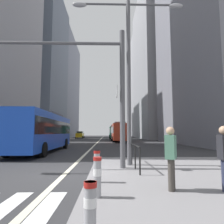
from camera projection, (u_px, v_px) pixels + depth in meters
ground_plane at (96, 144)px, 27.62m from camera, size 160.00×160.00×0.00m
median_island at (217, 177)px, 6.87m from camera, size 9.00×10.00×0.15m
lane_centre_line at (99, 141)px, 37.56m from camera, size 0.20×80.00×0.01m
office_tower_left_mid at (32, 67)px, 45.93m from camera, size 13.52×16.02×33.82m
office_tower_left_far at (58, 88)px, 69.50m from camera, size 11.96×23.75×34.43m
office_tower_right_near at (209, 14)px, 29.82m from camera, size 10.67×22.72×39.01m
office_tower_right_mid at (161, 66)px, 57.10m from camera, size 12.76×24.31×41.43m
office_tower_right_far at (144, 89)px, 83.24m from camera, size 11.21×19.01×39.72m
city_bus_blue_oncoming at (43, 130)px, 16.68m from camera, size 2.80×11.38×3.40m
city_bus_red_receding at (119, 131)px, 35.98m from camera, size 2.87×11.18×3.40m
city_bus_red_distant at (114, 132)px, 52.42m from camera, size 2.75×10.89×3.40m
car_oncoming_mid at (80, 135)px, 54.67m from camera, size 2.08×4.44×1.94m
car_receding_near at (112, 134)px, 64.24m from camera, size 2.05×4.40×1.94m
traffic_signal_gantry at (66, 74)px, 8.56m from camera, size 7.23×0.65×6.00m
street_lamp_post at (129, 56)px, 9.51m from camera, size 5.50×0.32×8.00m
bollard_front at (90, 205)px, 2.85m from camera, size 0.20×0.20×0.76m
bollard_left at (97, 175)px, 4.55m from camera, size 0.20×0.20×0.91m
bollard_right at (97, 165)px, 5.92m from camera, size 0.20×0.20×0.93m
pedestrian_railing at (133, 150)px, 8.69m from camera, size 0.06×3.60×0.98m
pedestrian_far at (171, 155)px, 5.13m from camera, size 0.39×0.45×1.63m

